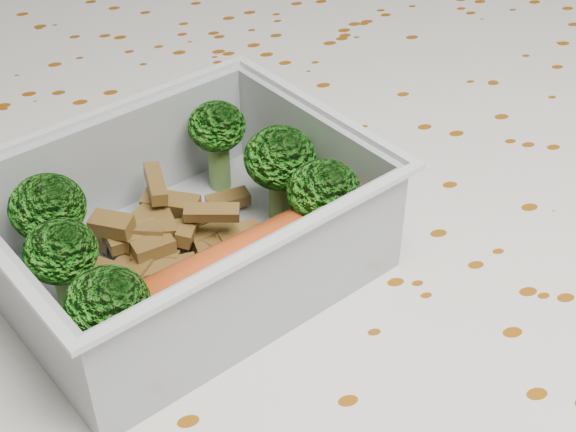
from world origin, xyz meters
name	(u,v)px	position (x,y,z in m)	size (l,w,h in m)	color
dining_table	(291,375)	(0.00, 0.00, 0.67)	(1.40, 0.90, 0.75)	brown
tablecloth	(291,313)	(0.00, 0.00, 0.72)	(1.46, 0.96, 0.19)	silver
lunch_container	(184,238)	(-0.05, 0.01, 0.78)	(0.22, 0.19, 0.06)	#B7BDC3
broccoli_florets	(184,206)	(-0.05, 0.01, 0.80)	(0.16, 0.15, 0.05)	#608C3F
meat_pile	(165,235)	(-0.06, 0.02, 0.77)	(0.09, 0.07, 0.03)	brown
sausage	(235,270)	(-0.04, -0.02, 0.78)	(0.15, 0.07, 0.03)	#C84718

